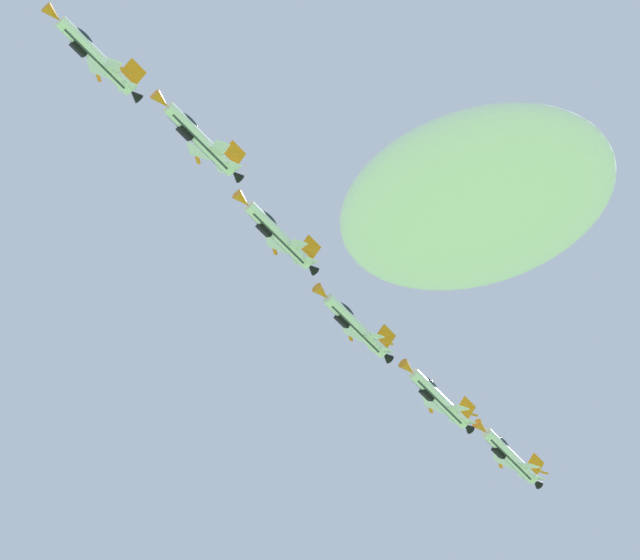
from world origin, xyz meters
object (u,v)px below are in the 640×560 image
(fighter_jet_lead, at_px, (94,55))
(fighter_jet_right_outer, at_px, (438,398))
(fighter_jet_trail_slot, at_px, (509,455))
(fighter_jet_left_wing, at_px, (199,138))
(fighter_jet_right_wing, at_px, (277,234))
(fighter_jet_left_outer, at_px, (354,325))

(fighter_jet_lead, bearing_deg, fighter_jet_right_outer, -90.32)
(fighter_jet_trail_slot, bearing_deg, fighter_jet_lead, 89.26)
(fighter_jet_left_wing, bearing_deg, fighter_jet_lead, 84.36)
(fighter_jet_right_wing, bearing_deg, fighter_jet_right_outer, -90.95)
(fighter_jet_right_wing, height_order, fighter_jet_left_outer, fighter_jet_right_wing)
(fighter_jet_left_wing, relative_size, fighter_jet_left_outer, 1.00)
(fighter_jet_left_outer, height_order, fighter_jet_trail_slot, fighter_jet_trail_slot)
(fighter_jet_right_wing, distance_m, fighter_jet_left_outer, 16.91)
(fighter_jet_left_wing, bearing_deg, fighter_jet_left_outer, -85.98)
(fighter_jet_left_wing, xyz_separation_m, fighter_jet_right_outer, (14.43, 49.24, -2.56))
(fighter_jet_right_wing, relative_size, fighter_jet_right_outer, 1.00)
(fighter_jet_left_outer, xyz_separation_m, fighter_jet_trail_slot, (12.10, 31.81, 1.42))
(fighter_jet_left_wing, relative_size, fighter_jet_trail_slot, 1.00)
(fighter_jet_right_wing, relative_size, fighter_jet_trail_slot, 1.00)
(fighter_jet_left_wing, xyz_separation_m, fighter_jet_trail_slot, (20.18, 64.86, -0.87))
(fighter_jet_right_outer, relative_size, fighter_jet_trail_slot, 1.00)
(fighter_jet_lead, distance_m, fighter_jet_left_wing, 16.89)
(fighter_jet_left_outer, height_order, fighter_jet_right_outer, fighter_jet_left_outer)
(fighter_jet_left_wing, distance_m, fighter_jet_left_outer, 34.11)
(fighter_jet_right_wing, bearing_deg, fighter_jet_lead, 90.30)
(fighter_jet_lead, height_order, fighter_jet_right_outer, fighter_jet_lead)
(fighter_jet_left_wing, relative_size, fighter_jet_right_wing, 1.00)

